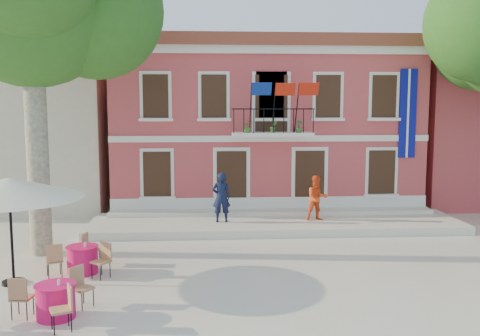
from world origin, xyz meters
name	(u,v)px	position (x,y,z in m)	size (l,w,h in m)	color
ground	(228,262)	(0.00, 0.00, 0.00)	(90.00, 90.00, 0.00)	beige
main_building	(261,123)	(2.00, 9.99, 3.78)	(13.50, 9.59, 7.50)	#BE4448
neighbor_west	(23,135)	(-9.50, 11.00, 3.22)	(9.40, 9.40, 6.40)	beige
terrace	(275,224)	(2.00, 4.40, 0.15)	(14.00, 3.40, 0.30)	silver
plane_tree_west	(31,0)	(-5.82, 1.29, 7.78)	(5.37, 5.37, 10.54)	#A59E84
patio_umbrella	(9,189)	(-5.70, -1.54, 2.53)	(3.79, 3.79, 2.82)	black
pedestrian_navy	(221,197)	(-0.07, 4.18, 1.23)	(0.68, 0.45, 1.86)	#0F1634
pedestrian_orange	(317,198)	(3.54, 4.19, 1.16)	(0.83, 0.65, 1.72)	#EE4C1C
cafe_table_0	(82,258)	(-4.09, -0.76, 0.43)	(1.85, 1.74, 0.95)	#CE134F
cafe_table_1	(56,299)	(-3.95, -3.93, 0.43)	(1.72, 1.86, 0.95)	#CE134F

